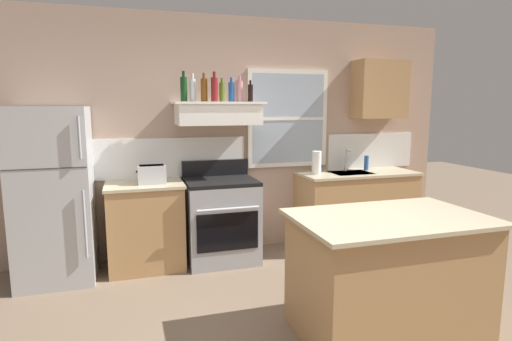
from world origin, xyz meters
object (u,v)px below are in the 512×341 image
object	(u,v)px
bottle_balsamic_dark	(250,93)
paper_towel_roll	(317,163)
dish_soap_bottle	(366,163)
toaster	(152,174)
bottle_olive_oil_square	(222,92)
bottle_amber_wine	(204,90)
bottle_dark_green_wine	(184,89)
bottle_red_label_wine	(214,89)
kitchen_island	(387,275)
bottle_clear_tall	(193,90)
refrigerator	(54,195)
bottle_blue_liqueur	(231,92)
bottle_rose_pink	(239,91)
stove_range	(221,219)

from	to	relation	value
bottle_balsamic_dark	paper_towel_roll	xyz separation A→B (m)	(0.80, -0.03, -0.80)
paper_towel_roll	dish_soap_bottle	xyz separation A→B (m)	(0.73, 0.10, -0.04)
toaster	bottle_olive_oil_square	size ratio (longest dim) A/B	1.18
bottle_amber_wine	bottle_olive_oil_square	world-z (taller)	bottle_amber_wine
toaster	bottle_dark_green_wine	xyz separation A→B (m)	(0.37, 0.14, 0.87)
bottle_red_label_wine	kitchen_island	size ratio (longest dim) A/B	0.22
bottle_olive_oil_square	bottle_dark_green_wine	bearing A→B (deg)	172.23
bottle_dark_green_wine	bottle_red_label_wine	bearing A→B (deg)	-15.84
toaster	bottle_balsamic_dark	size ratio (longest dim) A/B	1.28
bottle_clear_tall	kitchen_island	bearing A→B (deg)	-60.39
toaster	bottle_amber_wine	distance (m)	1.04
bottle_red_label_wine	dish_soap_bottle	world-z (taller)	bottle_red_label_wine
refrigerator	bottle_balsamic_dark	size ratio (longest dim) A/B	7.33
bottle_olive_oil_square	bottle_blue_liqueur	distance (m)	0.12
refrigerator	bottle_olive_oil_square	distance (m)	1.97
bottle_olive_oil_square	paper_towel_roll	bearing A→B (deg)	-1.98
bottle_rose_pink	bottle_clear_tall	bearing A→B (deg)	177.38
refrigerator	toaster	size ratio (longest dim) A/B	5.72
bottle_olive_oil_square	dish_soap_bottle	xyz separation A→B (m)	(1.83, 0.06, -0.85)
toaster	kitchen_island	world-z (taller)	toaster
bottle_balsamic_dark	toaster	bearing A→B (deg)	-176.08
refrigerator	stove_range	world-z (taller)	refrigerator
dish_soap_bottle	bottle_dark_green_wine	bearing A→B (deg)	-179.82
toaster	bottle_red_label_wine	world-z (taller)	bottle_red_label_wine
bottle_balsamic_dark	kitchen_island	xyz separation A→B (m)	(0.50, -1.90, -1.39)
kitchen_island	bottle_clear_tall	bearing A→B (deg)	119.61
bottle_amber_wine	dish_soap_bottle	size ratio (longest dim) A/B	1.66
bottle_dark_green_wine	bottle_balsamic_dark	bearing A→B (deg)	-5.37
toaster	bottle_amber_wine	xyz separation A→B (m)	(0.58, 0.09, 0.86)
bottle_olive_oil_square	dish_soap_bottle	world-z (taller)	bottle_olive_oil_square
toaster	bottle_red_label_wine	distance (m)	1.10
bottle_dark_green_wine	bottle_balsamic_dark	distance (m)	0.72
dish_soap_bottle	bottle_balsamic_dark	bearing A→B (deg)	-177.21
dish_soap_bottle	toaster	bearing A→B (deg)	-176.74
bottle_amber_wine	bottle_red_label_wine	size ratio (longest dim) A/B	0.96
bottle_amber_wine	kitchen_island	xyz separation A→B (m)	(1.01, -1.92, -1.41)
toaster	bottle_clear_tall	xyz separation A→B (m)	(0.46, 0.15, 0.86)
stove_range	bottle_red_label_wine	bearing A→B (deg)	135.62
paper_towel_roll	bottle_clear_tall	bearing A→B (deg)	176.04
paper_towel_roll	bottle_red_label_wine	bearing A→B (deg)	179.78
bottle_dark_green_wine	kitchen_island	distance (m)	2.72
bottle_dark_green_wine	paper_towel_roll	world-z (taller)	bottle_dark_green_wine
stove_range	bottle_blue_liqueur	world-z (taller)	bottle_blue_liqueur
stove_range	bottle_rose_pink	xyz separation A→B (m)	(0.25, 0.11, 1.40)
bottle_blue_liqueur	bottle_amber_wine	bearing A→B (deg)	-173.13
bottle_clear_tall	bottle_rose_pink	bearing A→B (deg)	-2.62
kitchen_island	toaster	bearing A→B (deg)	130.92
bottle_olive_oil_square	bottle_rose_pink	distance (m)	0.21
refrigerator	bottle_olive_oil_square	xyz separation A→B (m)	(1.70, 0.10, 1.00)
bottle_dark_green_wine	paper_towel_roll	size ratio (longest dim) A/B	1.17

